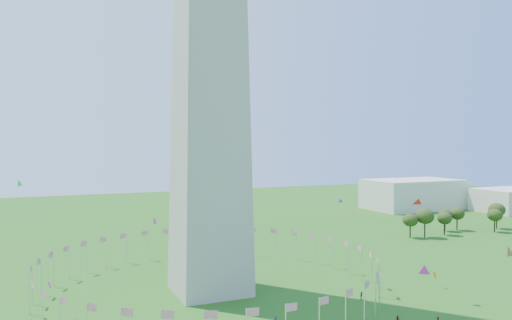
{
  "coord_description": "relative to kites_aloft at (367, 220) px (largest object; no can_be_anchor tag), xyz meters",
  "views": [
    {
      "loc": [
        -38.18,
        -63.99,
        36.19
      ],
      "look_at": [
        5.57,
        35.0,
        32.41
      ],
      "focal_mm": 35.0,
      "sensor_mm": 36.0,
      "label": 1
    }
  ],
  "objects": [
    {
      "name": "flag_ring",
      "position": [
        -24.02,
        29.8,
        -15.75
      ],
      "size": [
        80.24,
        80.24,
        9.0
      ],
      "color": "silver",
      "rests_on": "ground"
    },
    {
      "name": "tree_line_east",
      "position": [
        90.84,
        64.76,
        -15.39
      ],
      "size": [
        53.45,
        15.22,
        10.89
      ],
      "color": "#324918",
      "rests_on": "ground"
    },
    {
      "name": "kites_aloft",
      "position": [
        0.0,
        0.0,
        0.0
      ],
      "size": [
        110.45,
        66.92,
        39.97
      ],
      "color": "red",
      "rests_on": "ground"
    },
    {
      "name": "gov_building_east_a",
      "position": [
        125.98,
        129.8,
        -12.25
      ],
      "size": [
        50.0,
        30.0,
        16.0
      ],
      "primitive_type": "cube",
      "color": "beige",
      "rests_on": "ground"
    },
    {
      "name": "gov_building_east_b",
      "position": [
        165.98,
        99.8,
        -14.25
      ],
      "size": [
        35.0,
        25.0,
        12.0
      ],
      "primitive_type": "cube",
      "color": "beige",
      "rests_on": "ground"
    }
  ]
}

